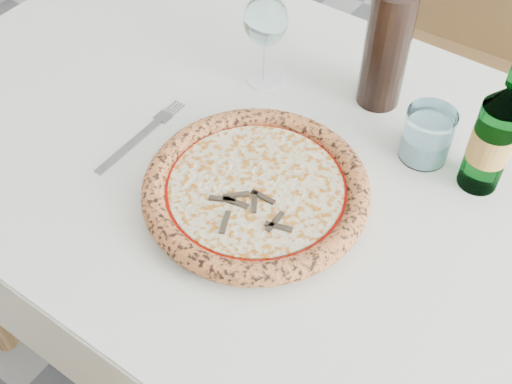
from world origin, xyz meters
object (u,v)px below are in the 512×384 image
chair_far (483,50)px  wine_bottle (389,37)px  dining_table (289,198)px  plate (256,197)px  tumbler (427,138)px  pizza (256,189)px  wine_glass (266,23)px  beer_bottle (493,137)px

chair_far → wine_bottle: (-0.03, -0.57, 0.36)m
dining_table → plate: bearing=-90.0°
wine_bottle → dining_table: bearing=-100.7°
plate → tumbler: bearing=54.8°
chair_far → pizza: (-0.07, -0.89, 0.25)m
wine_glass → wine_bottle: wine_bottle is taller
wine_bottle → chair_far: bearing=86.7°
chair_far → plate: size_ratio=3.04×
tumbler → wine_bottle: 0.18m
plate → tumbler: size_ratio=3.44×
chair_far → dining_table: bearing=-95.4°
dining_table → wine_bottle: bearing=79.3°
chair_far → wine_bottle: 0.67m
plate → pizza: 0.02m
dining_table → wine_glass: (-0.15, 0.15, 0.21)m
pizza → wine_glass: 0.31m
beer_bottle → pizza: bearing=-138.7°
chair_far → beer_bottle: bearing=-74.1°
dining_table → pizza: size_ratio=4.17×
chair_far → pizza: 0.93m
chair_far → beer_bottle: (0.19, -0.66, 0.32)m
wine_glass → beer_bottle: 0.42m
plate → wine_glass: (-0.15, 0.25, 0.11)m
beer_bottle → wine_bottle: 0.24m
pizza → beer_bottle: beer_bottle is taller
wine_glass → chair_far: bearing=70.5°
chair_far → wine_bottle: bearing=-93.3°
tumbler → chair_far: bearing=98.0°
chair_far → pizza: bearing=-94.8°
chair_far → wine_bottle: size_ratio=3.01×
pizza → dining_table: bearing=90.0°
plate → pizza: size_ratio=0.89×
chair_far → wine_bottle: wine_bottle is taller
plate → chair_far: bearing=85.2°
dining_table → chair_far: chair_far is taller
dining_table → wine_bottle: (0.04, 0.22, 0.22)m
tumbler → beer_bottle: beer_bottle is taller
pizza → beer_bottle: bearing=41.3°
wine_glass → wine_bottle: bearing=19.8°
wine_glass → beer_bottle: beer_bottle is taller
pizza → tumbler: 0.29m
chair_far → beer_bottle: beer_bottle is taller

